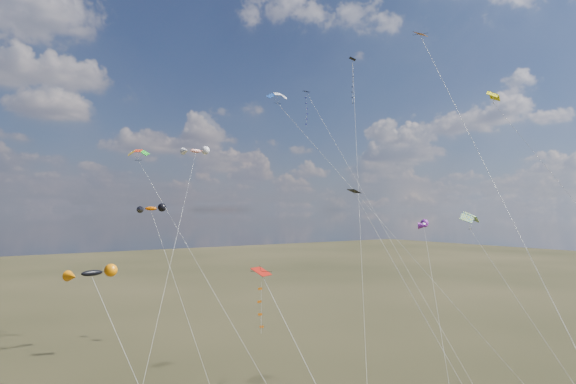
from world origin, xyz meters
TOP-DOWN VIEW (x-y plane):
  - diamond_black_high at (20.47, 32.21)m, footprint 14.44×17.88m
  - diamond_navy_tall at (17.33, 36.36)m, footprint 1.22×27.39m
  - diamond_black_mid at (4.81, 10.86)m, footprint 5.01×10.94m
  - diamond_red_low at (-8.03, 8.83)m, footprint 3.47×9.62m
  - diamond_orange_center at (3.90, 2.11)m, footprint 9.83×22.93m
  - parafoil_yellow at (19.59, 10.64)m, footprint 9.16×19.08m
  - parafoil_blue_white at (9.16, 33.28)m, footprint 14.85×25.08m
  - parafoil_striped at (16.29, 11.25)m, footprint 3.39×14.79m
  - parafoil_tricolor at (-7.55, 35.04)m, footprint 7.05×21.67m
  - novelty_black_orange at (-16.10, 19.32)m, footprint 5.76×7.67m
  - novelty_orange_black at (-7.50, 31.29)m, footprint 4.26×10.04m
  - novelty_white_purple at (11.85, 13.01)m, footprint 6.32×8.54m
  - novelty_redwhite_stripe at (2.18, 42.13)m, footprint 13.86×15.70m

SIDE VIEW (x-z plane):
  - diamond_red_low at x=-8.03m, z-range 4.31..18.04m
  - novelty_black_orange at x=-16.10m, z-range 6.19..19.61m
  - diamond_black_mid at x=4.81m, z-range 4.64..23.82m
  - novelty_white_purple at x=11.85m, z-range 7.74..24.27m
  - parafoil_striped at x=16.29m, z-range 8.10..25.84m
  - novelty_orange_black at x=-7.50m, z-range 8.44..26.52m
  - diamond_orange_center at x=3.90m, z-range 6.30..38.18m
  - parafoil_tricolor at x=-7.55m, z-range 11.42..35.71m
  - novelty_redwhite_stripe at x=2.18m, z-range 12.11..37.84m
  - parafoil_yellow at x=19.59m, z-range 13.97..43.46m
  - diamond_navy_tall at x=17.33m, z-range 12.19..46.41m
  - parafoil_blue_white at x=9.16m, z-range 15.35..47.72m
  - diamond_black_high at x=20.47m, z-range 13.73..52.06m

